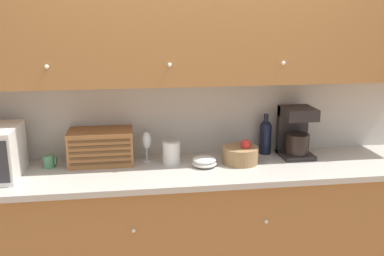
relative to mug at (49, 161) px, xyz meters
name	(u,v)px	position (x,y,z in m)	size (l,w,h in m)	color
wall_back	(187,101)	(0.98, 0.21, 0.35)	(5.81, 0.06, 2.60)	silver
counter_unit	(194,226)	(0.98, -0.13, -0.50)	(3.43, 0.66, 0.90)	#A36B38
backsplash_panel	(188,117)	(0.98, 0.18, 0.24)	(3.41, 0.01, 0.56)	#B7B2A8
upper_cabinets	(216,22)	(1.15, 0.01, 0.92)	(3.41, 0.38, 0.82)	#A36B38
mug	(49,161)	(0.00, 0.00, 0.00)	(0.09, 0.08, 0.09)	#4C845B
bread_box	(101,147)	(0.35, 0.03, 0.08)	(0.44, 0.25, 0.24)	#996033
wine_glass	(146,141)	(0.67, 0.04, 0.10)	(0.07, 0.07, 0.22)	silver
storage_canister	(171,152)	(0.84, -0.05, 0.04)	(0.13, 0.13, 0.18)	silver
bowl_stack_on_counter	(204,162)	(1.06, -0.13, -0.01)	(0.17, 0.17, 0.07)	silver
fruit_basket	(241,154)	(1.32, -0.09, 0.02)	(0.25, 0.25, 0.18)	#937047
wine_bottle	(265,136)	(1.56, 0.09, 0.10)	(0.09, 0.09, 0.31)	black
coffee_maker	(296,131)	(1.76, 0.01, 0.14)	(0.23, 0.24, 0.37)	black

